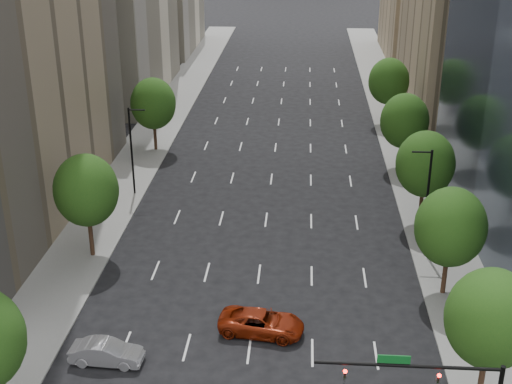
# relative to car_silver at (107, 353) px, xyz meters

# --- Properties ---
(sidewalk_left) EXTENTS (6.00, 200.00, 0.15)m
(sidewalk_left) POSITION_rel_car_silver_xyz_m (-6.50, 21.96, -0.70)
(sidewalk_left) COLOR slate
(sidewalk_left) RESTS_ON ground
(sidewalk_right) EXTENTS (6.00, 200.00, 0.15)m
(sidewalk_right) POSITION_rel_car_silver_xyz_m (24.50, 21.96, -0.70)
(sidewalk_right) COLOR slate
(sidewalk_right) RESTS_ON ground
(filler_left) EXTENTS (14.00, 26.00, 18.00)m
(filler_left) POSITION_rel_car_silver_xyz_m (-16.00, 97.96, 8.23)
(filler_left) COLOR beige
(filler_left) RESTS_ON ground
(filler_right) EXTENTS (14.00, 26.00, 16.00)m
(filler_right) POSITION_rel_car_silver_xyz_m (34.00, 94.96, 7.23)
(filler_right) COLOR #8C7759
(filler_right) RESTS_ON ground
(tree_right_1) EXTENTS (5.20, 5.20, 8.75)m
(tree_right_1) POSITION_rel_car_silver_xyz_m (23.00, -2.04, 4.98)
(tree_right_1) COLOR #382316
(tree_right_1) RESTS_ON ground
(tree_right_2) EXTENTS (5.20, 5.20, 8.61)m
(tree_right_2) POSITION_rel_car_silver_xyz_m (23.00, 9.96, 4.83)
(tree_right_2) COLOR #382316
(tree_right_2) RESTS_ON ground
(tree_right_3) EXTENTS (5.20, 5.20, 8.89)m
(tree_right_3) POSITION_rel_car_silver_xyz_m (23.00, 21.96, 5.12)
(tree_right_3) COLOR #382316
(tree_right_3) RESTS_ON ground
(tree_right_4) EXTENTS (5.20, 5.20, 8.46)m
(tree_right_4) POSITION_rel_car_silver_xyz_m (23.00, 35.96, 4.69)
(tree_right_4) COLOR #382316
(tree_right_4) RESTS_ON ground
(tree_right_5) EXTENTS (5.20, 5.20, 8.75)m
(tree_right_5) POSITION_rel_car_silver_xyz_m (23.00, 51.96, 4.98)
(tree_right_5) COLOR #382316
(tree_right_5) RESTS_ON ground
(tree_left_1) EXTENTS (5.20, 5.20, 8.97)m
(tree_left_1) POSITION_rel_car_silver_xyz_m (-5.00, 13.96, 5.19)
(tree_left_1) COLOR #382316
(tree_left_1) RESTS_ON ground
(tree_left_2) EXTENTS (5.20, 5.20, 8.68)m
(tree_left_2) POSITION_rel_car_silver_xyz_m (-5.00, 39.96, 4.90)
(tree_left_2) COLOR #382316
(tree_left_2) RESTS_ON ground
(streetlight_rn) EXTENTS (1.70, 0.20, 9.00)m
(streetlight_rn) POSITION_rel_car_silver_xyz_m (22.44, 16.96, 4.07)
(streetlight_rn) COLOR black
(streetlight_rn) RESTS_ON ground
(streetlight_ln) EXTENTS (1.70, 0.20, 9.00)m
(streetlight_ln) POSITION_rel_car_silver_xyz_m (-4.44, 26.96, 4.07)
(streetlight_ln) COLOR black
(streetlight_ln) RESTS_ON ground
(car_silver) EXTENTS (4.76, 1.86, 1.55)m
(car_silver) POSITION_rel_car_silver_xyz_m (0.00, 0.00, 0.00)
(car_silver) COLOR gray
(car_silver) RESTS_ON ground
(car_red_far) EXTENTS (6.15, 3.46, 1.62)m
(car_red_far) POSITION_rel_car_silver_xyz_m (9.69, 3.99, 0.04)
(car_red_far) COLOR maroon
(car_red_far) RESTS_ON ground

